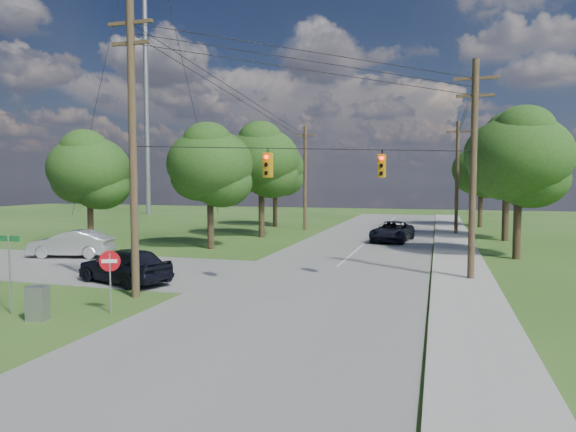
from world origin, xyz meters
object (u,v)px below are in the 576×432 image
(car_cross_silver, at_px, (71,244))
(car_main_north, at_px, (392,231))
(pole_north_e, at_px, (457,177))
(pole_north_w, at_px, (305,177))
(control_cabinet, at_px, (37,303))
(pole_sw, at_px, (133,146))
(do_not_enter_sign, at_px, (110,268))
(car_cross_dark, at_px, (125,265))
(pole_ne, at_px, (473,167))

(car_cross_silver, xyz_separation_m, car_main_north, (18.55, 13.99, -0.05))
(pole_north_e, height_order, pole_north_w, same)
(car_main_north, relative_size, control_cabinet, 4.72)
(car_main_north, bearing_deg, pole_north_w, 149.37)
(pole_north_w, relative_size, car_main_north, 1.78)
(pole_sw, bearing_deg, do_not_enter_sign, -76.71)
(pole_north_e, relative_size, control_cabinet, 8.39)
(pole_sw, distance_m, car_cross_dark, 6.18)
(car_cross_dark, xyz_separation_m, do_not_enter_sign, (2.67, -4.84, 0.80))
(pole_sw, xyz_separation_m, pole_ne, (13.50, 7.60, -0.76))
(car_cross_dark, bearing_deg, pole_sw, 59.96)
(car_cross_silver, bearing_deg, car_main_north, 114.13)
(pole_north_e, distance_m, control_cabinet, 37.01)
(pole_ne, height_order, car_cross_silver, pole_ne)
(pole_north_e, height_order, car_cross_silver, pole_north_e)
(pole_north_w, relative_size, car_cross_dark, 2.00)
(pole_north_w, bearing_deg, do_not_enter_sign, -88.22)
(pole_sw, distance_m, pole_north_w, 29.62)
(pole_sw, relative_size, car_cross_dark, 2.41)
(pole_sw, relative_size, pole_north_e, 1.20)
(control_cabinet, bearing_deg, pole_north_w, 78.05)
(pole_north_e, bearing_deg, car_main_north, -124.63)
(car_main_north, bearing_deg, car_cross_dark, -109.43)
(pole_ne, distance_m, pole_north_w, 26.03)
(pole_north_e, distance_m, pole_north_w, 13.90)
(pole_sw, bearing_deg, control_cabinet, -107.41)
(pole_north_e, relative_size, car_cross_silver, 1.98)
(car_cross_silver, distance_m, car_main_north, 23.23)
(pole_ne, distance_m, car_main_north, 16.28)
(car_cross_dark, bearing_deg, do_not_enter_sign, 46.84)
(pole_sw, height_order, pole_ne, pole_sw)
(car_cross_silver, bearing_deg, pole_sw, 37.21)
(car_cross_dark, bearing_deg, pole_north_e, 168.20)
(control_cabinet, bearing_deg, car_cross_dark, 86.81)
(car_cross_silver, bearing_deg, car_cross_dark, 39.69)
(control_cabinet, bearing_deg, car_cross_silver, 114.74)
(car_main_north, distance_m, do_not_enter_sign, 26.16)
(pole_north_e, distance_m, do_not_enter_sign, 34.80)
(control_cabinet, bearing_deg, car_main_north, 59.21)
(pole_ne, xyz_separation_m, pole_north_e, (-0.00, 22.00, -0.34))
(car_cross_silver, relative_size, car_main_north, 0.90)
(pole_sw, bearing_deg, pole_ne, 29.38)
(pole_ne, bearing_deg, car_main_north, 108.64)
(pole_north_e, relative_size, do_not_enter_sign, 4.35)
(car_main_north, distance_m, control_cabinet, 28.17)
(car_cross_dark, distance_m, control_cabinet, 6.39)
(car_cross_silver, bearing_deg, pole_north_e, 119.13)
(pole_north_w, relative_size, do_not_enter_sign, 4.35)
(pole_north_w, bearing_deg, pole_ne, -57.71)
(pole_ne, distance_m, do_not_enter_sign, 16.84)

